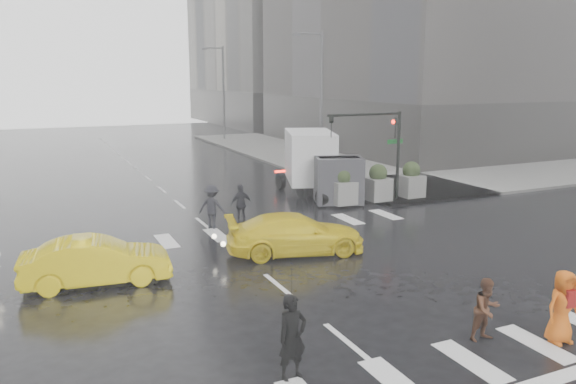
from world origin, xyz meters
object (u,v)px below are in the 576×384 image
taxi_mid (97,261)px  box_truck (317,162)px  traffic_signal_pole (382,139)px  pedestrian_orange (562,307)px  pedestrian_brown (487,309)px

taxi_mid → box_truck: bearing=-48.1°
traffic_signal_pole → box_truck: 3.85m
traffic_signal_pole → taxi_mid: size_ratio=1.04×
traffic_signal_pole → pedestrian_orange: traffic_signal_pole is taller
pedestrian_orange → pedestrian_brown: bearing=156.1°
pedestrian_orange → box_truck: (2.54, 17.17, 0.87)m
traffic_signal_pole → pedestrian_brown: size_ratio=2.93×
traffic_signal_pole → pedestrian_orange: size_ratio=2.55×
taxi_mid → box_truck: size_ratio=0.70×
pedestrian_brown → traffic_signal_pole: bearing=64.5°
taxi_mid → box_truck: box_truck is taller
taxi_mid → pedestrian_brown: bearing=-128.0°
pedestrian_brown → pedestrian_orange: 1.73m
pedestrian_brown → taxi_mid: (-7.94, 7.71, -0.05)m
pedestrian_brown → taxi_mid: bearing=134.4°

